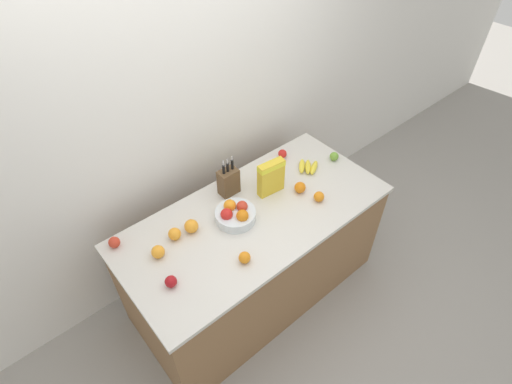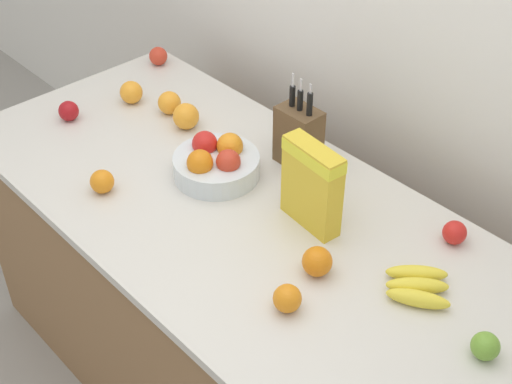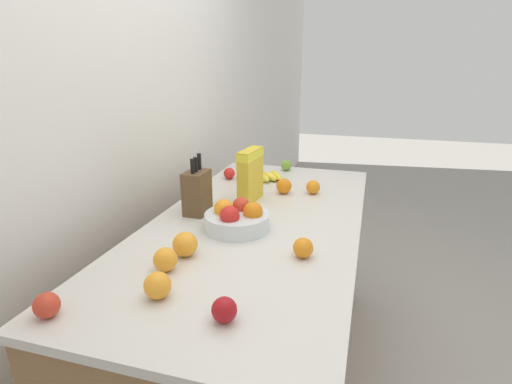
% 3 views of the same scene
% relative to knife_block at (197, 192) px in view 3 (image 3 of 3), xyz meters
% --- Properties ---
extents(ground_plane, '(14.00, 14.00, 0.00)m').
position_rel_knife_block_xyz_m(ground_plane, '(-0.00, -0.28, -0.96)').
color(ground_plane, gray).
extents(wall_back, '(9.00, 0.06, 2.60)m').
position_rel_knife_block_xyz_m(wall_back, '(-0.00, 0.37, 0.34)').
color(wall_back, silver).
rests_on(wall_back, ground_plane).
extents(counter, '(1.85, 0.87, 0.86)m').
position_rel_knife_block_xyz_m(counter, '(-0.00, -0.28, -0.53)').
color(counter, olive).
rests_on(counter, ground_plane).
extents(knife_block, '(0.13, 0.09, 0.30)m').
position_rel_knife_block_xyz_m(knife_block, '(0.00, 0.00, 0.00)').
color(knife_block, brown).
rests_on(knife_block, counter).
extents(cereal_box, '(0.20, 0.08, 0.26)m').
position_rel_knife_block_xyz_m(cereal_box, '(0.22, -0.18, 0.04)').
color(cereal_box, gold).
rests_on(cereal_box, counter).
extents(fruit_bowl, '(0.27, 0.27, 0.12)m').
position_rel_knife_block_xyz_m(fruit_bowl, '(-0.13, -0.23, -0.05)').
color(fruit_bowl, silver).
rests_on(fruit_bowl, counter).
extents(banana_bunch, '(0.21, 0.20, 0.04)m').
position_rel_knife_block_xyz_m(banana_bunch, '(0.60, -0.18, -0.08)').
color(banana_bunch, yellow).
rests_on(banana_bunch, counter).
extents(apple_middle, '(0.07, 0.07, 0.07)m').
position_rel_knife_block_xyz_m(apple_middle, '(-0.71, -0.39, -0.07)').
color(apple_middle, '#A31419').
rests_on(apple_middle, counter).
extents(apple_rightmost, '(0.07, 0.07, 0.07)m').
position_rel_knife_block_xyz_m(apple_rightmost, '(-0.83, 0.07, -0.07)').
color(apple_rightmost, red).
rests_on(apple_rightmost, counter).
extents(apple_rear, '(0.07, 0.07, 0.07)m').
position_rel_knife_block_xyz_m(apple_rear, '(0.83, -0.23, -0.07)').
color(apple_rear, '#6B9E33').
rests_on(apple_rear, counter).
extents(apple_near_bananas, '(0.07, 0.07, 0.07)m').
position_rel_knife_block_xyz_m(apple_near_bananas, '(0.55, 0.05, -0.07)').
color(apple_near_bananas, red).
rests_on(apple_near_bananas, counter).
extents(orange_back_center, '(0.08, 0.08, 0.08)m').
position_rel_knife_block_xyz_m(orange_back_center, '(-0.51, -0.11, -0.06)').
color(orange_back_center, orange).
rests_on(orange_back_center, counter).
extents(orange_mid_right, '(0.07, 0.07, 0.07)m').
position_rel_knife_block_xyz_m(orange_mid_right, '(0.41, -0.46, -0.06)').
color(orange_mid_right, orange).
rests_on(orange_mid_right, counter).
extents(orange_front_center, '(0.07, 0.07, 0.07)m').
position_rel_knife_block_xyz_m(orange_front_center, '(-0.29, -0.53, -0.06)').
color(orange_front_center, orange).
rests_on(orange_front_center, counter).
extents(orange_near_bowl, '(0.09, 0.09, 0.09)m').
position_rel_knife_block_xyz_m(orange_near_bowl, '(-0.40, -0.13, -0.06)').
color(orange_near_bowl, orange).
rests_on(orange_near_bowl, counter).
extents(orange_front_right, '(0.08, 0.08, 0.08)m').
position_rel_knife_block_xyz_m(orange_front_right, '(0.38, -0.31, -0.06)').
color(orange_front_right, orange).
rests_on(orange_front_right, counter).
extents(orange_front_left, '(0.08, 0.08, 0.08)m').
position_rel_knife_block_xyz_m(orange_front_left, '(-0.66, -0.17, -0.06)').
color(orange_front_left, orange).
rests_on(orange_front_left, counter).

